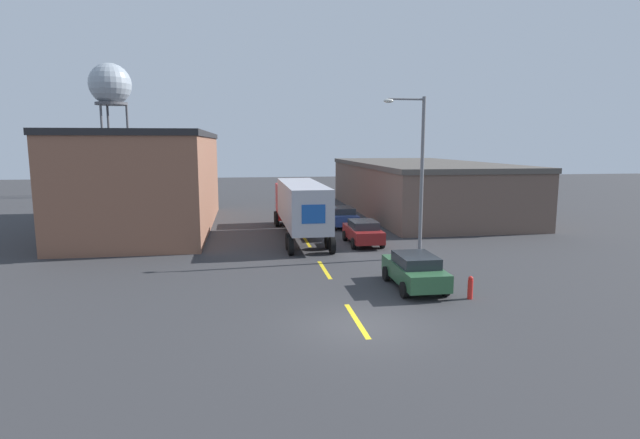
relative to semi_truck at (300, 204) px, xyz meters
The scene contains 11 objects.
ground_plane 17.60m from the semi_truck, 89.18° to the right, with size 160.00×160.00×0.00m, color #333335.
road_centerline 9.65m from the semi_truck, 88.47° to the right, with size 0.20×18.66×0.01m.
warehouse_left 12.22m from the semi_truck, 152.93° to the left, with size 9.16×20.62×7.27m.
warehouse_right 16.72m from the semi_truck, 41.24° to the left, with size 11.68×25.48×4.70m.
semi_truck is the anchor object (origin of this frame).
parked_car_right_mid 5.19m from the semi_truck, 41.52° to the right, with size 2.04×4.34×1.56m.
parked_car_right_near 13.80m from the semi_truck, 74.25° to the right, with size 2.04×4.34×1.56m.
parked_car_right_far 5.37m from the semi_truck, 43.82° to the left, with size 2.04×4.34×1.56m.
water_tower 38.80m from the semi_truck, 121.94° to the left, with size 5.02×5.02×16.08m.
street_lamp 9.88m from the semi_truck, 52.61° to the right, with size 2.37×0.32×8.93m.
fire_hydrant 16.14m from the semi_truck, 69.95° to the right, with size 0.22×0.22×0.98m.
Camera 1 is at (-3.94, -16.55, 6.43)m, focal length 28.00 mm.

